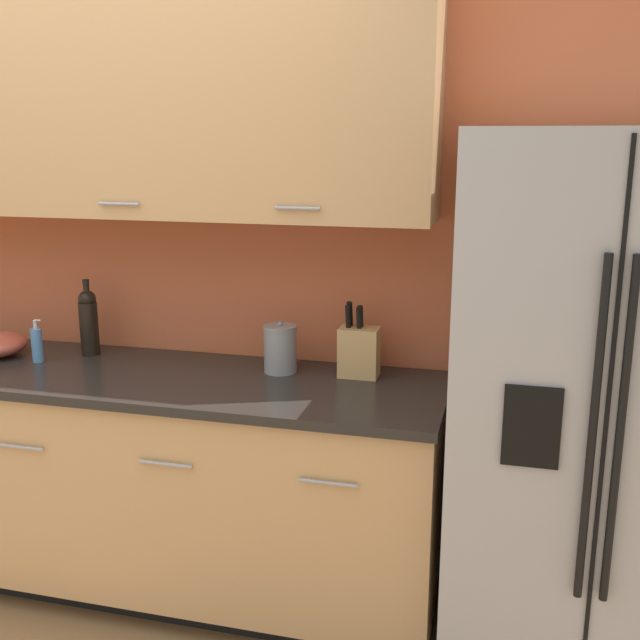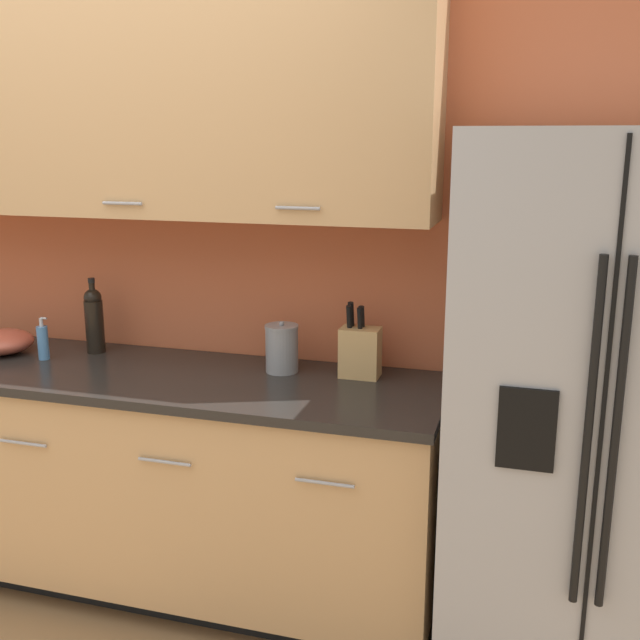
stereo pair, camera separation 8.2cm
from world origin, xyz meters
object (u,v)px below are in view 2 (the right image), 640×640
object	(u,v)px
refrigerator	(590,420)
mixing_bowl	(2,342)
knife_block	(360,351)
wine_bottle	(94,319)
soap_dispenser	(43,342)
steel_canister	(282,348)

from	to	relation	value
refrigerator	mixing_bowl	distance (m)	2.33
knife_block	refrigerator	bearing A→B (deg)	-15.09
knife_block	wine_bottle	distance (m)	1.14
refrigerator	knife_block	xyz separation A→B (m)	(-0.81, 0.22, 0.10)
refrigerator	soap_dispenser	distance (m)	2.11
steel_canister	mixing_bowl	bearing A→B (deg)	-175.66
mixing_bowl	wine_bottle	bearing A→B (deg)	18.41
soap_dispenser	mixing_bowl	xyz separation A→B (m)	(-0.22, 0.03, -0.02)
refrigerator	knife_block	size ratio (longest dim) A/B	6.40
soap_dispenser	wine_bottle	bearing A→B (deg)	45.48
wine_bottle	soap_dispenser	size ratio (longest dim) A/B	1.80
refrigerator	wine_bottle	distance (m)	1.97
steel_canister	mixing_bowl	world-z (taller)	steel_canister
wine_bottle	steel_canister	world-z (taller)	wine_bottle
refrigerator	wine_bottle	size ratio (longest dim) A/B	5.77
refrigerator	steel_canister	xyz separation A→B (m)	(-1.12, 0.20, 0.10)
soap_dispenser	steel_canister	xyz separation A→B (m)	(0.99, 0.12, 0.02)
refrigerator	wine_bottle	world-z (taller)	refrigerator
wine_bottle	refrigerator	bearing A→B (deg)	-6.65
wine_bottle	soap_dispenser	distance (m)	0.22
knife_block	soap_dispenser	xyz separation A→B (m)	(-1.29, -0.14, -0.03)
knife_block	soap_dispenser	bearing A→B (deg)	-173.75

